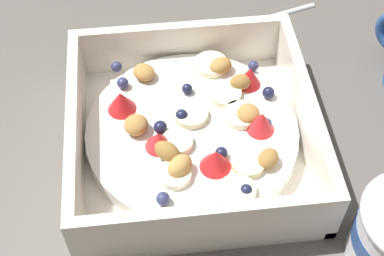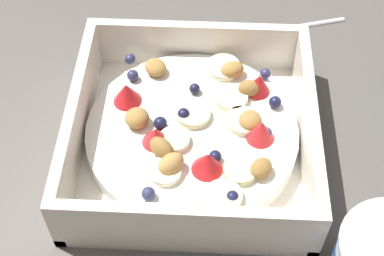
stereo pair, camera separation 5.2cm
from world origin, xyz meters
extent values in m
plane|color=#56514C|center=(0.00, 0.00, 0.00)|extent=(2.40, 2.40, 0.00)
cube|color=white|center=(-0.02, 0.01, 0.01)|extent=(0.23, 0.23, 0.01)
cube|color=white|center=(-0.02, -0.10, 0.03)|extent=(0.23, 0.01, 0.06)
cube|color=white|center=(-0.02, 0.12, 0.03)|extent=(0.23, 0.01, 0.06)
cube|color=white|center=(-0.13, 0.01, 0.03)|extent=(0.01, 0.21, 0.06)
cube|color=white|center=(0.09, 0.01, 0.03)|extent=(0.01, 0.21, 0.06)
cylinder|color=white|center=(-0.02, 0.01, 0.02)|extent=(0.20, 0.20, 0.02)
cylinder|color=beige|center=(0.06, 0.04, 0.03)|extent=(0.05, 0.05, 0.01)
cylinder|color=#F7EFC6|center=(0.04, -0.01, 0.03)|extent=(0.04, 0.04, 0.01)
cylinder|color=#F4EAB7|center=(-0.05, 0.05, 0.03)|extent=(0.03, 0.03, 0.01)
cylinder|color=#F7EFC6|center=(-0.03, 0.06, 0.03)|extent=(0.04, 0.04, 0.01)
cylinder|color=beige|center=(0.03, 0.05, 0.03)|extent=(0.04, 0.04, 0.01)
cylinder|color=#F4EAB7|center=(0.00, -0.01, 0.03)|extent=(0.04, 0.04, 0.01)
cylinder|color=#F4EAB7|center=(-0.03, 0.01, 0.03)|extent=(0.05, 0.05, 0.01)
cylinder|color=#F7EFC6|center=(-0.10, 0.04, 0.03)|extent=(0.05, 0.05, 0.01)
cone|color=red|center=(-0.07, 0.07, 0.04)|extent=(0.03, 0.03, 0.02)
cone|color=red|center=(0.00, -0.02, 0.04)|extent=(0.03, 0.03, 0.02)
cone|color=red|center=(0.03, 0.02, 0.04)|extent=(0.03, 0.03, 0.02)
cone|color=red|center=(-0.01, 0.07, 0.04)|extent=(0.04, 0.04, 0.02)
cone|color=red|center=(-0.05, -0.06, 0.04)|extent=(0.04, 0.04, 0.02)
sphere|color=navy|center=(-0.10, -0.06, 0.04)|extent=(0.01, 0.01, 0.01)
sphere|color=navy|center=(0.06, -0.02, 0.04)|extent=(0.01, 0.01, 0.01)
sphere|color=navy|center=(-0.01, 0.08, 0.04)|extent=(0.01, 0.01, 0.01)
sphere|color=#191E3D|center=(-0.02, -0.02, 0.04)|extent=(0.01, 0.01, 0.01)
sphere|color=navy|center=(-0.08, -0.05, 0.04)|extent=(0.01, 0.01, 0.01)
sphere|color=#191E3D|center=(-0.05, 0.09, 0.04)|extent=(0.01, 0.01, 0.01)
sphere|color=#191E3D|center=(0.06, 0.05, 0.04)|extent=(0.01, 0.01, 0.01)
sphere|color=#191E3D|center=(-0.03, 0.00, 0.04)|extent=(0.01, 0.01, 0.01)
sphere|color=#191E3D|center=(-0.06, 0.01, 0.03)|extent=(0.01, 0.01, 0.01)
sphere|color=#191E3D|center=(0.02, 0.03, 0.04)|extent=(0.01, 0.01, 0.01)
sphere|color=navy|center=(-0.09, 0.08, 0.04)|extent=(0.01, 0.01, 0.01)
ellipsoid|color=olive|center=(0.01, -0.02, 0.04)|extent=(0.03, 0.03, 0.02)
ellipsoid|color=tan|center=(0.03, -0.01, 0.04)|extent=(0.03, 0.03, 0.02)
ellipsoid|color=#AD7F42|center=(-0.09, -0.03, 0.04)|extent=(0.03, 0.03, 0.01)
ellipsoid|color=#AD7F42|center=(-0.09, 0.05, 0.04)|extent=(0.03, 0.03, 0.02)
ellipsoid|color=olive|center=(0.03, 0.07, 0.04)|extent=(0.03, 0.03, 0.02)
ellipsoid|color=#AD7F42|center=(-0.02, 0.06, 0.04)|extent=(0.02, 0.02, 0.02)
ellipsoid|color=#AD7F42|center=(-0.02, -0.04, 0.04)|extent=(0.03, 0.03, 0.02)
ellipsoid|color=olive|center=(-0.06, 0.06, 0.04)|extent=(0.02, 0.02, 0.02)
ellipsoid|color=silver|center=(-0.17, 0.04, 0.00)|extent=(0.04, 0.05, 0.01)
cylinder|color=silver|center=(-0.20, 0.12, 0.00)|extent=(0.04, 0.12, 0.01)
camera|label=1|loc=(0.31, -0.03, 0.44)|focal=52.12mm
camera|label=2|loc=(0.31, 0.02, 0.44)|focal=52.12mm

